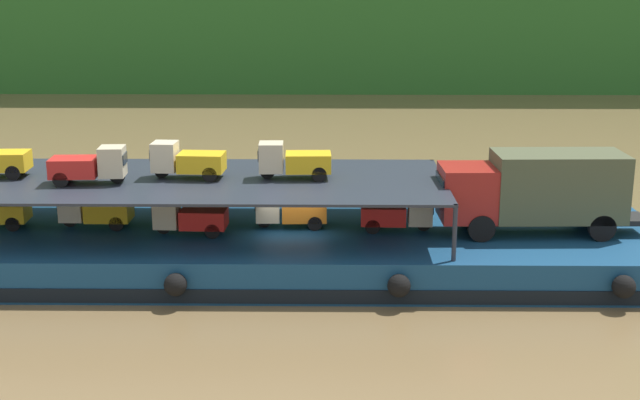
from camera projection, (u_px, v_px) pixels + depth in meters
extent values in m
plane|color=brown|center=(293.00, 267.00, 33.49)|extent=(400.00, 400.00, 0.00)
cube|color=navy|center=(293.00, 249.00, 33.30)|extent=(28.32, 8.10, 1.50)
cube|color=black|center=(288.00, 297.00, 29.47)|extent=(27.76, 0.06, 0.50)
sphere|color=black|center=(176.00, 285.00, 29.18)|extent=(0.79, 0.79, 0.79)
sphere|color=black|center=(399.00, 286.00, 29.08)|extent=(0.79, 0.79, 0.79)
sphere|color=black|center=(624.00, 287.00, 28.99)|extent=(0.79, 0.79, 0.79)
cube|color=maroon|center=(467.00, 192.00, 32.29)|extent=(2.06, 2.24, 2.00)
cube|color=#192833|center=(440.00, 184.00, 32.19)|extent=(0.11, 1.84, 0.60)
cube|color=#474C33|center=(558.00, 186.00, 32.28)|extent=(4.86, 2.43, 2.50)
cube|color=black|center=(555.00, 219.00, 32.61)|extent=(6.84, 1.57, 0.20)
cylinder|color=black|center=(471.00, 213.00, 33.55)|extent=(1.01, 0.31, 1.00)
cylinder|color=black|center=(481.00, 228.00, 31.60)|extent=(1.01, 0.31, 1.00)
cylinder|color=black|center=(585.00, 213.00, 33.62)|extent=(1.01, 0.31, 1.00)
cylinder|color=black|center=(602.00, 228.00, 31.66)|extent=(1.01, 0.31, 1.00)
cylinder|color=#232833|center=(431.00, 183.00, 36.24)|extent=(0.16, 0.16, 2.00)
cylinder|color=#232833|center=(455.00, 233.00, 29.33)|extent=(0.16, 0.16, 2.00)
cube|color=#232833|center=(192.00, 180.00, 32.66)|extent=(19.12, 7.30, 0.10)
cube|color=gold|center=(6.00, 212.00, 33.31)|extent=(1.76, 1.29, 0.70)
cylinder|color=black|center=(21.00, 217.00, 33.93)|extent=(0.57, 0.17, 0.56)
cylinder|color=black|center=(13.00, 224.00, 32.91)|extent=(0.57, 0.17, 0.56)
cube|color=gold|center=(109.00, 211.00, 33.39)|extent=(1.71, 1.22, 0.70)
cube|color=beige|center=(73.00, 206.00, 33.37)|extent=(0.91, 1.01, 1.10)
cube|color=#19232D|center=(60.00, 203.00, 33.35)|extent=(0.05, 0.85, 0.38)
cylinder|color=black|center=(70.00, 220.00, 33.51)|extent=(0.56, 0.15, 0.56)
cylinder|color=black|center=(123.00, 216.00, 33.98)|extent=(0.56, 0.15, 0.56)
cylinder|color=black|center=(116.00, 224.00, 32.95)|extent=(0.56, 0.15, 0.56)
cube|color=red|center=(204.00, 218.00, 32.45)|extent=(1.74, 1.26, 0.70)
cube|color=#C6B793|center=(167.00, 212.00, 32.46)|extent=(0.94, 1.03, 1.10)
cube|color=#19232D|center=(154.00, 209.00, 32.46)|extent=(0.07, 0.85, 0.38)
cylinder|color=black|center=(164.00, 226.00, 32.61)|extent=(0.56, 0.16, 0.56)
cylinder|color=black|center=(217.00, 223.00, 33.03)|extent=(0.56, 0.16, 0.56)
cylinder|color=black|center=(212.00, 231.00, 32.00)|extent=(0.56, 0.16, 0.56)
cube|color=orange|center=(304.00, 211.00, 33.41)|extent=(1.76, 1.29, 0.70)
cube|color=#C6B793|center=(268.00, 206.00, 33.30)|extent=(0.95, 1.05, 1.10)
cube|color=#19232D|center=(255.00, 204.00, 33.25)|extent=(0.09, 0.85, 0.38)
cylinder|color=black|center=(264.00, 220.00, 33.43)|extent=(0.57, 0.17, 0.56)
cylinder|color=black|center=(314.00, 216.00, 34.02)|extent=(0.57, 0.17, 0.56)
cylinder|color=black|center=(315.00, 223.00, 33.00)|extent=(0.57, 0.17, 0.56)
cube|color=red|center=(383.00, 214.00, 32.96)|extent=(1.74, 1.26, 0.70)
cube|color=#C6B793|center=(420.00, 210.00, 32.85)|extent=(0.93, 1.03, 1.10)
cube|color=#19232D|center=(433.00, 207.00, 32.80)|extent=(0.07, 0.85, 0.38)
cylinder|color=black|center=(424.00, 224.00, 32.98)|extent=(0.56, 0.16, 0.56)
cylinder|color=black|center=(373.00, 227.00, 32.56)|extent=(0.56, 0.16, 0.56)
cylinder|color=black|center=(372.00, 219.00, 33.58)|extent=(0.56, 0.16, 0.56)
cube|color=gold|center=(6.00, 161.00, 32.84)|extent=(1.76, 1.28, 0.70)
cylinder|color=black|center=(21.00, 167.00, 33.46)|extent=(0.57, 0.17, 0.56)
cylinder|color=black|center=(13.00, 173.00, 32.43)|extent=(0.57, 0.17, 0.56)
cube|color=red|center=(74.00, 167.00, 31.78)|extent=(1.77, 1.30, 0.70)
cube|color=#C6B793|center=(112.00, 161.00, 31.79)|extent=(0.96, 1.05, 1.10)
cube|color=#19232D|center=(125.00, 158.00, 31.78)|extent=(0.09, 0.85, 0.38)
cylinder|color=black|center=(117.00, 176.00, 31.93)|extent=(0.57, 0.17, 0.56)
cylinder|color=black|center=(60.00, 180.00, 31.34)|extent=(0.57, 0.17, 0.56)
cylinder|color=black|center=(67.00, 173.00, 32.36)|extent=(0.57, 0.17, 0.56)
cube|color=gold|center=(202.00, 162.00, 32.61)|extent=(1.77, 1.30, 0.70)
cube|color=beige|center=(165.00, 156.00, 32.65)|extent=(0.96, 1.05, 1.10)
cube|color=#19232D|center=(153.00, 153.00, 32.66)|extent=(0.09, 0.85, 0.38)
cylinder|color=black|center=(162.00, 171.00, 32.80)|extent=(0.57, 0.17, 0.56)
cylinder|color=black|center=(215.00, 168.00, 33.18)|extent=(0.57, 0.17, 0.56)
cylinder|color=black|center=(210.00, 175.00, 32.16)|extent=(0.57, 0.17, 0.56)
cube|color=gold|center=(308.00, 162.00, 32.60)|extent=(1.74, 1.25, 0.70)
cube|color=#C6B793|center=(271.00, 157.00, 32.53)|extent=(0.93, 1.03, 1.10)
cube|color=#19232D|center=(259.00, 154.00, 32.49)|extent=(0.07, 0.85, 0.38)
cylinder|color=black|center=(267.00, 171.00, 32.66)|extent=(0.56, 0.16, 0.56)
cylinder|color=black|center=(319.00, 168.00, 33.21)|extent=(0.56, 0.16, 0.56)
cylinder|color=black|center=(319.00, 174.00, 32.19)|extent=(0.56, 0.16, 0.56)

